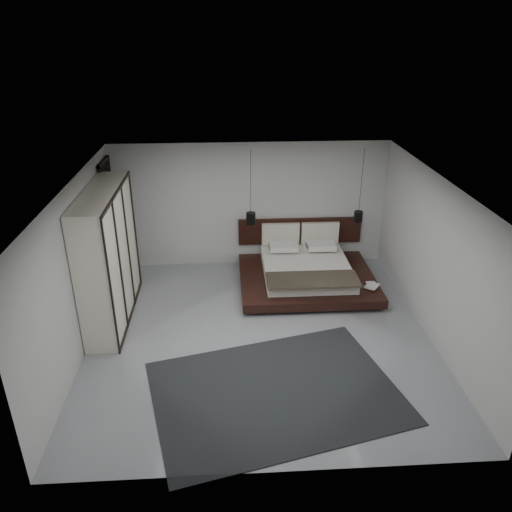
{
  "coord_description": "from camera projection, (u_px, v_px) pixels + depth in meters",
  "views": [
    {
      "loc": [
        -0.53,
        -7.45,
        5.1
      ],
      "look_at": [
        0.01,
        1.2,
        1.01
      ],
      "focal_mm": 35.0,
      "sensor_mm": 36.0,
      "label": 1
    }
  ],
  "objects": [
    {
      "name": "wall_right",
      "position": [
        435.0,
        260.0,
        8.5
      ],
      "size": [
        0.0,
        6.0,
        6.0
      ],
      "primitive_type": "plane",
      "rotation": [
        1.57,
        0.0,
        -1.57
      ],
      "color": "#B9BAB7",
      "rests_on": "floor"
    },
    {
      "name": "floor",
      "position": [
        260.0,
        335.0,
        8.93
      ],
      "size": [
        6.0,
        6.0,
        0.0
      ],
      "primitive_type": "plane",
      "color": "gray",
      "rests_on": "ground"
    },
    {
      "name": "ceiling",
      "position": [
        260.0,
        185.0,
        7.73
      ],
      "size": [
        6.0,
        6.0,
        0.0
      ],
      "primitive_type": "plane",
      "rotation": [
        3.14,
        0.0,
        0.0
      ],
      "color": "white",
      "rests_on": "wall_back"
    },
    {
      "name": "rug",
      "position": [
        276.0,
        392.0,
        7.55
      ],
      "size": [
        4.13,
        3.38,
        0.02
      ],
      "primitive_type": "cube",
      "rotation": [
        0.0,
        0.0,
        0.24
      ],
      "color": "black",
      "rests_on": "floor"
    },
    {
      "name": "book_upper",
      "position": [
        367.0,
        284.0,
        10.03
      ],
      "size": [
        0.38,
        0.39,
        0.02
      ],
      "primitive_type": "imported",
      "rotation": [
        0.0,
        0.0,
        -0.66
      ],
      "color": "#99724C",
      "rests_on": "book_lower"
    },
    {
      "name": "wall_back",
      "position": [
        251.0,
        205.0,
        11.04
      ],
      "size": [
        6.0,
        0.0,
        6.0
      ],
      "primitive_type": "plane",
      "rotation": [
        1.57,
        0.0,
        0.0
      ],
      "color": "#B9BAB7",
      "rests_on": "floor"
    },
    {
      "name": "bed",
      "position": [
        306.0,
        271.0,
        10.59
      ],
      "size": [
        2.79,
        2.4,
        1.08
      ],
      "color": "black",
      "rests_on": "floor"
    },
    {
      "name": "lattice_screen",
      "position": [
        111.0,
        222.0,
        10.42
      ],
      "size": [
        0.05,
        0.9,
        2.6
      ],
      "primitive_type": "cube",
      "color": "black",
      "rests_on": "floor"
    },
    {
      "name": "book_lower",
      "position": [
        367.0,
        285.0,
        10.07
      ],
      "size": [
        0.19,
        0.26,
        0.02
      ],
      "primitive_type": "imported",
      "rotation": [
        0.0,
        0.0,
        0.01
      ],
      "color": "#99724C",
      "rests_on": "bed"
    },
    {
      "name": "pendant_right",
      "position": [
        358.0,
        216.0,
        10.6
      ],
      "size": [
        0.18,
        0.18,
        1.58
      ],
      "color": "black",
      "rests_on": "ceiling"
    },
    {
      "name": "wall_left",
      "position": [
        77.0,
        270.0,
        8.16
      ],
      "size": [
        0.0,
        6.0,
        6.0
      ],
      "primitive_type": "plane",
      "rotation": [
        1.57,
        0.0,
        1.57
      ],
      "color": "#B9BAB7",
      "rests_on": "floor"
    },
    {
      "name": "pendant_left",
      "position": [
        251.0,
        218.0,
        10.47
      ],
      "size": [
        0.2,
        0.2,
        1.58
      ],
      "color": "black",
      "rests_on": "ceiling"
    },
    {
      "name": "wall_front",
      "position": [
        278.0,
        383.0,
        5.62
      ],
      "size": [
        6.0,
        0.0,
        6.0
      ],
      "primitive_type": "plane",
      "rotation": [
        -1.57,
        0.0,
        0.0
      ],
      "color": "#B9BAB7",
      "rests_on": "floor"
    },
    {
      "name": "wardrobe",
      "position": [
        108.0,
        257.0,
        9.01
      ],
      "size": [
        0.6,
        2.52,
        2.47
      ],
      "color": "#EDE7CF",
      "rests_on": "floor"
    }
  ]
}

